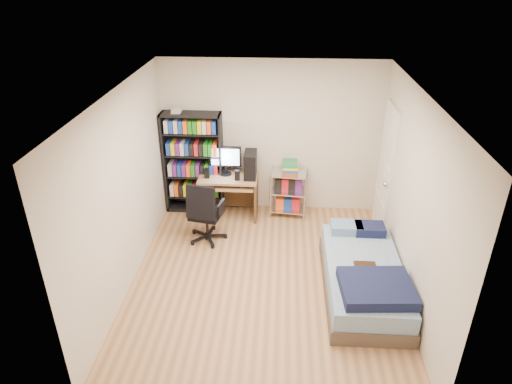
# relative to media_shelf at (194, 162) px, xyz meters

# --- Properties ---
(room) EXTENTS (3.58, 4.08, 2.58)m
(room) POSITION_rel_media_shelf_xyz_m (1.25, -1.84, 0.39)
(room) COLOR tan
(room) RESTS_ON ground
(media_shelf) EXTENTS (0.95, 0.32, 1.75)m
(media_shelf) POSITION_rel_media_shelf_xyz_m (0.00, 0.00, 0.00)
(media_shelf) COLOR black
(media_shelf) RESTS_ON room
(computer_desk) EXTENTS (0.94, 0.54, 1.18)m
(computer_desk) POSITION_rel_media_shelf_xyz_m (0.68, -0.15, -0.23)
(computer_desk) COLOR tan
(computer_desk) RESTS_ON room
(office_chair) EXTENTS (0.69, 0.69, 0.98)m
(office_chair) POSITION_rel_media_shelf_xyz_m (0.33, -0.96, -0.55)
(office_chair) COLOR black
(office_chair) RESTS_ON room
(wire_cart) EXTENTS (0.62, 0.47, 0.93)m
(wire_cart) POSITION_rel_media_shelf_xyz_m (1.56, -0.08, -0.26)
(wire_cart) COLOR silver
(wire_cart) RESTS_ON room
(bed) EXTENTS (0.96, 1.92, 0.55)m
(bed) POSITION_rel_media_shelf_xyz_m (2.51, -2.04, -0.62)
(bed) COLOR #50443B
(bed) RESTS_ON room
(door) EXTENTS (0.12, 0.80, 2.00)m
(door) POSITION_rel_media_shelf_xyz_m (2.98, -0.49, 0.13)
(door) COLOR silver
(door) RESTS_ON room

